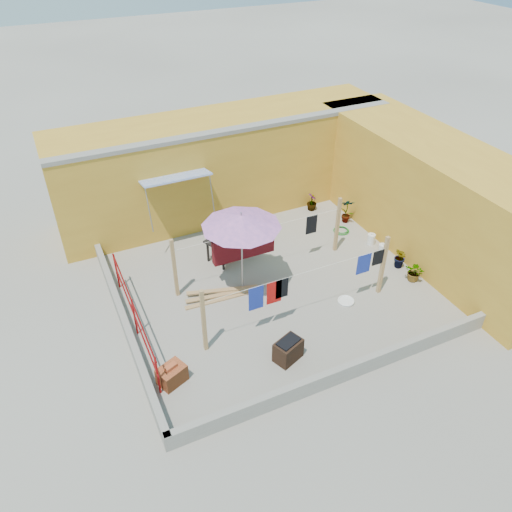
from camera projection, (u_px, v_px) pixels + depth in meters
name	position (u px, v px, depth m)	size (l,w,h in m)	color
ground	(273.00, 287.00, 13.79)	(80.00, 80.00, 0.00)	#9E998E
wall_back	(224.00, 164.00, 16.47)	(11.00, 3.27, 3.21)	gold
wall_right	(432.00, 197.00, 14.64)	(2.40, 9.00, 3.20)	gold
parapet_front	(346.00, 372.00, 11.03)	(8.30, 0.16, 0.44)	gray
parapet_left	(125.00, 324.00, 12.27)	(0.16, 7.30, 0.44)	gray
red_railing	(134.00, 312.00, 11.90)	(0.05, 4.20, 1.10)	maroon
clothesline_rig	(252.00, 249.00, 13.42)	(5.09, 2.35, 1.80)	tan
patio_umbrella	(241.00, 221.00, 12.40)	(2.42, 2.42, 2.46)	gray
outdoor_table	(231.00, 237.00, 14.64)	(1.73, 1.33, 0.73)	black
brick_stack	(172.00, 375.00, 10.97)	(0.72, 0.63, 0.52)	#9F4D24
lumber_pile	(221.00, 295.00, 13.42)	(2.08, 0.69, 0.13)	tan
brazier	(288.00, 350.00, 11.49)	(0.75, 0.63, 0.58)	black
white_basin	(346.00, 301.00, 13.24)	(0.45, 0.45, 0.08)	silver
water_jug_a	(382.00, 249.00, 15.01)	(0.23, 0.23, 0.35)	silver
water_jug_b	(371.00, 239.00, 15.42)	(0.24, 0.24, 0.38)	silver
green_hose	(341.00, 230.00, 16.07)	(0.52, 0.52, 0.08)	#186C1D
plant_back_a	(240.00, 230.00, 15.33)	(0.79, 0.68, 0.87)	#1C5F1B
plant_back_b	(312.00, 202.00, 17.02)	(0.34, 0.34, 0.61)	#1C5F1B
plant_right_a	(347.00, 210.00, 16.30)	(0.46, 0.31, 0.88)	#1C5F1B
plant_right_b	(400.00, 258.00, 14.31)	(0.38, 0.31, 0.70)	#1C5F1B
plant_right_c	(415.00, 272.00, 13.86)	(0.53, 0.46, 0.59)	#1C5F1B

